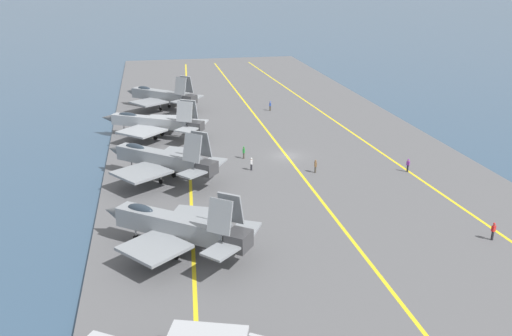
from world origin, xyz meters
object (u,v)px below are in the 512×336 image
object	(u,v)px
crew_red_vest	(493,230)
crew_blue_vest	(270,106)
parked_jet_third	(161,159)
parked_jet_fourth	(153,122)
parked_jet_second	(175,226)
parked_jet_fifth	(161,95)
crew_green_vest	(244,152)
crew_brown_vest	(315,166)
crew_white_vest	(251,163)
crew_purple_vest	(408,165)

from	to	relation	value
crew_red_vest	crew_blue_vest	world-z (taller)	crew_red_vest
parked_jet_third	parked_jet_fourth	size ratio (longest dim) A/B	0.89
parked_jet_second	parked_jet_fifth	distance (m)	55.66
crew_green_vest	parked_jet_fourth	bearing A→B (deg)	43.24
parked_jet_third	crew_brown_vest	size ratio (longest dim) A/B	8.63
crew_red_vest	crew_blue_vest	size ratio (longest dim) A/B	1.01
crew_green_vest	crew_white_vest	world-z (taller)	crew_green_vest
parked_jet_second	parked_jet_third	size ratio (longest dim) A/B	0.99
crew_purple_vest	crew_green_vest	bearing A→B (deg)	65.00
parked_jet_third	crew_white_vest	xyz separation A→B (m)	(1.07, -11.40, -1.74)
crew_white_vest	crew_brown_vest	world-z (taller)	crew_brown_vest
parked_jet_third	crew_green_vest	bearing A→B (deg)	-62.71
parked_jet_fifth	crew_white_vest	size ratio (longest dim) A/B	8.64
parked_jet_fifth	crew_white_vest	world-z (taller)	parked_jet_fifth
crew_purple_vest	crew_blue_vest	distance (m)	36.37
parked_jet_second	parked_jet_fourth	distance (m)	37.09
crew_white_vest	crew_blue_vest	world-z (taller)	crew_blue_vest
crew_purple_vest	crew_blue_vest	bearing A→B (deg)	16.36
crew_green_vest	crew_brown_vest	world-z (taller)	crew_green_vest
parked_jet_fifth	crew_blue_vest	distance (m)	20.36
crew_green_vest	crew_blue_vest	size ratio (longest dim) A/B	0.99
crew_blue_vest	crew_red_vest	bearing A→B (deg)	-169.72
parked_jet_third	crew_purple_vest	bearing A→B (deg)	-96.21
crew_green_vest	crew_purple_vest	size ratio (longest dim) A/B	1.01
crew_white_vest	crew_brown_vest	distance (m)	8.20
parked_jet_third	crew_brown_vest	bearing A→B (deg)	-94.10
parked_jet_fifth	crew_white_vest	xyz separation A→B (m)	(-35.91, -10.33, -1.57)
parked_jet_second	crew_brown_vest	size ratio (longest dim) A/B	8.50
parked_jet_fifth	crew_green_vest	size ratio (longest dim) A/B	8.35
crew_green_vest	crew_blue_vest	bearing A→B (deg)	-20.06
parked_jet_fourth	crew_red_vest	size ratio (longest dim) A/B	9.33
parked_jet_third	crew_white_vest	size ratio (longest dim) A/B	8.78
parked_jet_third	crew_red_vest	xyz separation A→B (m)	(-22.27, -30.39, -1.68)
parked_jet_fifth	crew_purple_vest	bearing A→B (deg)	-143.54
crew_blue_vest	crew_brown_vest	distance (m)	32.94
parked_jet_second	crew_purple_vest	distance (m)	33.89
parked_jet_second	crew_green_vest	xyz separation A→B (m)	(24.47, -10.55, -1.60)
parked_jet_fifth	crew_purple_vest	distance (m)	50.18
crew_white_vest	parked_jet_third	bearing A→B (deg)	95.37
parked_jet_second	crew_purple_vest	bearing A→B (deg)	-63.11
crew_green_vest	crew_brown_vest	bearing A→B (deg)	-131.93
parked_jet_fourth	crew_white_vest	distance (m)	21.14
crew_red_vest	crew_brown_vest	size ratio (longest dim) A/B	1.04
parked_jet_second	crew_white_vest	size ratio (longest dim) A/B	8.64
crew_purple_vest	parked_jet_fourth	bearing A→B (deg)	55.36
parked_jet_fifth	crew_green_vest	bearing A→B (deg)	-161.95
parked_jet_fourth	crew_purple_vest	world-z (taller)	parked_jet_fourth
parked_jet_third	crew_red_vest	world-z (taller)	parked_jet_third
parked_jet_fourth	crew_blue_vest	xyz separation A→B (m)	(13.14, -21.25, -1.44)
parked_jet_fourth	crew_brown_vest	world-z (taller)	parked_jet_fourth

